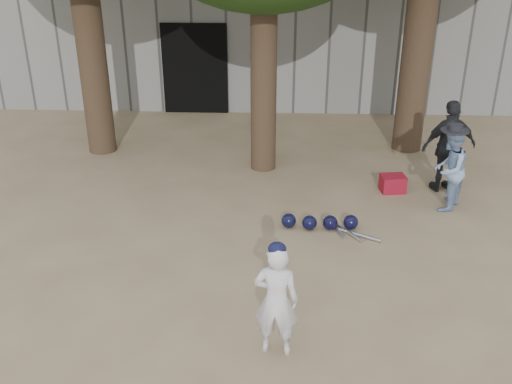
{
  "coord_description": "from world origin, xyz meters",
  "views": [
    {
      "loc": [
        0.91,
        -6.11,
        4.25
      ],
      "look_at": [
        0.6,
        1.0,
        0.95
      ],
      "focal_mm": 40.0,
      "sensor_mm": 36.0,
      "label": 1
    }
  ],
  "objects_px": {
    "spectator_blue": "(449,169)",
    "red_bag": "(393,184)",
    "spectator_dark": "(449,147)",
    "boy_player": "(276,300)"
  },
  "relations": [
    {
      "from": "boy_player",
      "to": "red_bag",
      "type": "height_order",
      "value": "boy_player"
    },
    {
      "from": "red_bag",
      "to": "spectator_dark",
      "type": "bearing_deg",
      "value": 6.97
    },
    {
      "from": "boy_player",
      "to": "spectator_dark",
      "type": "distance_m",
      "value": 5.3
    },
    {
      "from": "spectator_blue",
      "to": "red_bag",
      "type": "bearing_deg",
      "value": -99.62
    },
    {
      "from": "spectator_blue",
      "to": "spectator_dark",
      "type": "bearing_deg",
      "value": -162.63
    },
    {
      "from": "boy_player",
      "to": "spectator_blue",
      "type": "height_order",
      "value": "spectator_blue"
    },
    {
      "from": "spectator_blue",
      "to": "spectator_dark",
      "type": "height_order",
      "value": "spectator_dark"
    },
    {
      "from": "spectator_blue",
      "to": "red_bag",
      "type": "relative_size",
      "value": 3.31
    },
    {
      "from": "boy_player",
      "to": "spectator_blue",
      "type": "xyz_separation_m",
      "value": [
        2.76,
        3.66,
        0.03
      ]
    },
    {
      "from": "boy_player",
      "to": "spectator_dark",
      "type": "xyz_separation_m",
      "value": [
        2.94,
        4.4,
        0.15
      ]
    }
  ]
}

